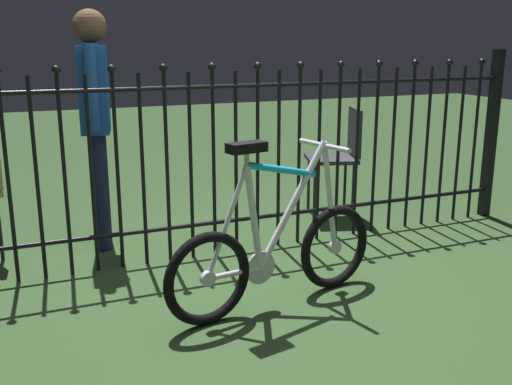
% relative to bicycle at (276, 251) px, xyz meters
% --- Properties ---
extents(ground_plane, '(20.00, 20.00, 0.00)m').
position_rel_bicycle_xyz_m(ground_plane, '(0.04, 0.08, -0.30)').
color(ground_plane, '#2C4624').
extents(iron_fence, '(4.57, 0.07, 1.33)m').
position_rel_bicycle_xyz_m(iron_fence, '(0.00, 0.88, 0.36)').
color(iron_fence, black).
rests_on(iron_fence, ground).
extents(bicycle, '(1.31, 0.42, 0.91)m').
position_rel_bicycle_xyz_m(bicycle, '(0.00, 0.00, 0.00)').
color(bicycle, black).
rests_on(bicycle, ground).
extents(chair_charcoal, '(0.49, 0.49, 0.88)m').
position_rel_bicycle_xyz_m(chair_charcoal, '(1.19, 1.32, 0.24)').
color(chair_charcoal, black).
rests_on(chair_charcoal, ground).
extents(person_visitor, '(0.24, 0.47, 1.59)m').
position_rel_bicycle_xyz_m(person_visitor, '(-0.70, 1.33, 0.64)').
color(person_visitor, '#191E3F').
rests_on(person_visitor, ground).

